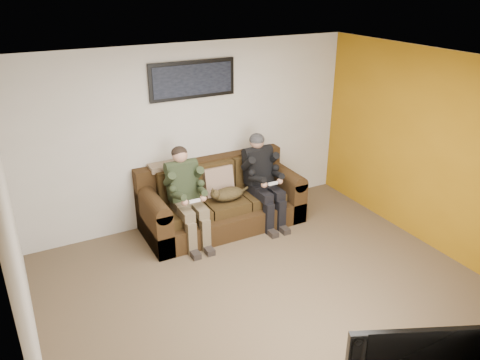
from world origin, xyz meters
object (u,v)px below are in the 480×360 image
television (416,354)px  sofa (220,202)px  person_left (186,190)px  person_right (262,174)px  cat (227,194)px  framed_poster (193,80)px

television → sofa: bearing=112.1°
person_left → television: size_ratio=1.12×
person_right → cat: person_right is taller
framed_poster → person_right: bearing=-35.9°
person_right → framed_poster: 1.67m
person_right → framed_poster: framed_poster is taller
person_right → television: (-0.71, -3.59, -0.02)m
person_left → cat: bearing=-0.8°
framed_poster → television: framed_poster is taller
framed_poster → cat: bearing=-69.4°
television → framed_poster: bearing=115.0°
person_right → framed_poster: size_ratio=1.06×
cat → television: size_ratio=0.56×
person_left → cat: 0.64m
cat → framed_poster: framed_poster is taller
framed_poster → television: (0.08, -4.17, -1.37)m
sofa → person_right: size_ratio=1.74×
sofa → person_left: (-0.60, -0.19, 0.39)m
person_right → television: person_right is taller
sofa → cat: 0.29m
person_right → sofa: bearing=162.0°
sofa → person_left: 0.74m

